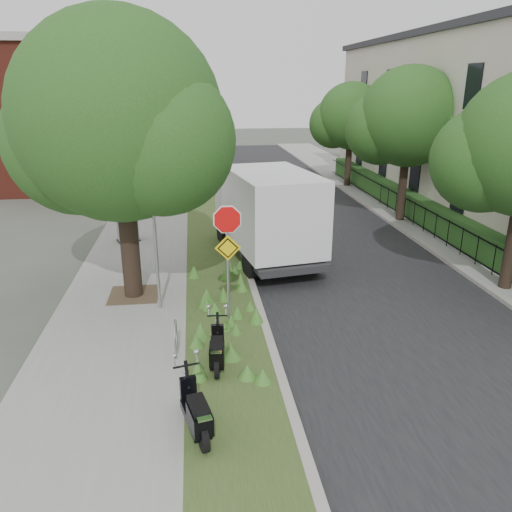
{
  "coord_description": "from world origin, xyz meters",
  "views": [
    {
      "loc": [
        -2.15,
        -10.81,
        5.91
      ],
      "look_at": [
        -0.49,
        2.38,
        1.3
      ],
      "focal_mm": 35.0,
      "sensor_mm": 36.0,
      "label": 1
    }
  ],
  "objects_px": {
    "utility_cabinet": "(128,227)",
    "box_truck": "(267,211)",
    "scooter_far": "(197,417)",
    "scooter_near": "(217,354)",
    "sign_assembly": "(228,241)"
  },
  "relations": [
    {
      "from": "utility_cabinet",
      "to": "box_truck",
      "type": "bearing_deg",
      "value": -26.16
    },
    {
      "from": "scooter_far",
      "to": "box_truck",
      "type": "relative_size",
      "value": 0.25
    },
    {
      "from": "scooter_far",
      "to": "utility_cabinet",
      "type": "relative_size",
      "value": 1.42
    },
    {
      "from": "scooter_near",
      "to": "box_truck",
      "type": "bearing_deg",
      "value": 73.6
    },
    {
      "from": "scooter_far",
      "to": "scooter_near",
      "type": "bearing_deg",
      "value": 77.94
    },
    {
      "from": "scooter_near",
      "to": "scooter_far",
      "type": "bearing_deg",
      "value": -102.06
    },
    {
      "from": "sign_assembly",
      "to": "scooter_far",
      "type": "distance_m",
      "value": 4.62
    },
    {
      "from": "sign_assembly",
      "to": "scooter_far",
      "type": "relative_size",
      "value": 2.01
    },
    {
      "from": "box_truck",
      "to": "utility_cabinet",
      "type": "xyz_separation_m",
      "value": [
        -5.06,
        2.49,
        -1.11
      ]
    },
    {
      "from": "sign_assembly",
      "to": "box_truck",
      "type": "height_order",
      "value": "sign_assembly"
    },
    {
      "from": "sign_assembly",
      "to": "scooter_far",
      "type": "height_order",
      "value": "sign_assembly"
    },
    {
      "from": "box_truck",
      "to": "utility_cabinet",
      "type": "bearing_deg",
      "value": 153.84
    },
    {
      "from": "scooter_near",
      "to": "utility_cabinet",
      "type": "height_order",
      "value": "utility_cabinet"
    },
    {
      "from": "scooter_near",
      "to": "box_truck",
      "type": "height_order",
      "value": "box_truck"
    },
    {
      "from": "scooter_near",
      "to": "scooter_far",
      "type": "xyz_separation_m",
      "value": [
        -0.46,
        -2.13,
        0.02
      ]
    }
  ]
}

